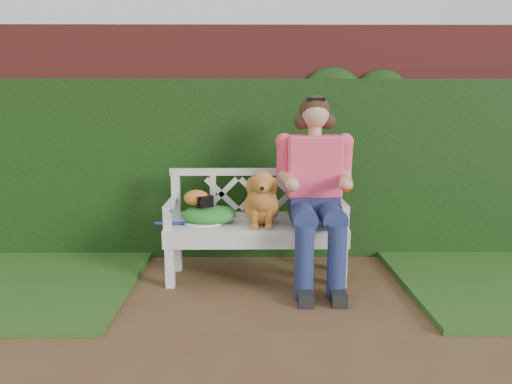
{
  "coord_description": "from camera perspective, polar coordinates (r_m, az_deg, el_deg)",
  "views": [
    {
      "loc": [
        -0.13,
        -3.08,
        1.48
      ],
      "look_at": [
        -0.1,
        1.01,
        0.75
      ],
      "focal_mm": 35.0,
      "sensor_mm": 36.0,
      "label": 1
    }
  ],
  "objects": [
    {
      "name": "tennis_racket",
      "position": [
        4.18,
        -6.45,
        -3.57
      ],
      "size": [
        0.62,
        0.34,
        0.03
      ],
      "primitive_type": null,
      "rotation": [
        0.0,
        0.0,
        0.17
      ],
      "color": "white",
      "rests_on": "garden_bench"
    },
    {
      "name": "seated_woman",
      "position": [
        4.15,
        6.69,
        0.59
      ],
      "size": [
        0.79,
        0.98,
        1.59
      ],
      "primitive_type": null,
      "rotation": [
        0.0,
        0.0,
        0.14
      ],
      "color": "#D34E72",
      "rests_on": "ground"
    },
    {
      "name": "ivy_hedge",
      "position": [
        4.8,
        1.07,
        2.59
      ],
      "size": [
        10.0,
        0.18,
        1.7
      ],
      "primitive_type": "cube",
      "color": "#225116",
      "rests_on": "ground"
    },
    {
      "name": "camera_item",
      "position": [
        4.16,
        -5.94,
        -1.0
      ],
      "size": [
        0.16,
        0.14,
        0.09
      ],
      "primitive_type": "cube",
      "rotation": [
        0.0,
        0.0,
        0.38
      ],
      "color": "black",
      "rests_on": "green_bag"
    },
    {
      "name": "baseball_glove",
      "position": [
        4.19,
        -6.83,
        -0.66
      ],
      "size": [
        0.22,
        0.17,
        0.13
      ],
      "primitive_type": "ellipsoid",
      "rotation": [
        0.0,
        0.0,
        -0.1
      ],
      "color": "orange",
      "rests_on": "green_bag"
    },
    {
      "name": "green_bag",
      "position": [
        4.21,
        -5.41,
        -2.56
      ],
      "size": [
        0.54,
        0.47,
        0.16
      ],
      "primitive_type": null,
      "rotation": [
        0.0,
        0.0,
        -0.29
      ],
      "color": "#1C671F",
      "rests_on": "garden_bench"
    },
    {
      "name": "brick_wall",
      "position": [
        4.99,
        1.01,
        5.77
      ],
      "size": [
        10.0,
        0.3,
        2.2
      ],
      "primitive_type": "cube",
      "color": "maroon",
      "rests_on": "ground"
    },
    {
      "name": "garden_bench",
      "position": [
        4.27,
        0.0,
        -6.75
      ],
      "size": [
        1.61,
        0.68,
        0.48
      ],
      "primitive_type": null,
      "rotation": [
        0.0,
        0.0,
        0.05
      ],
      "color": "white",
      "rests_on": "ground"
    },
    {
      "name": "dog",
      "position": [
        4.1,
        0.64,
        -0.57
      ],
      "size": [
        0.41,
        0.49,
        0.48
      ],
      "primitive_type": null,
      "rotation": [
        0.0,
        0.0,
        -0.23
      ],
      "color": "#8B5F3A",
      "rests_on": "garden_bench"
    },
    {
      "name": "ground",
      "position": [
        3.42,
        1.82,
        -15.53
      ],
      "size": [
        60.0,
        60.0,
        0.0
      ],
      "primitive_type": "plane",
      "color": "brown"
    }
  ]
}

